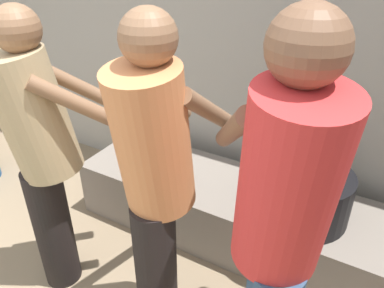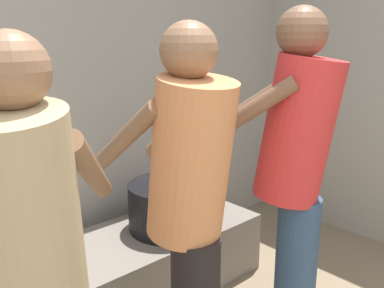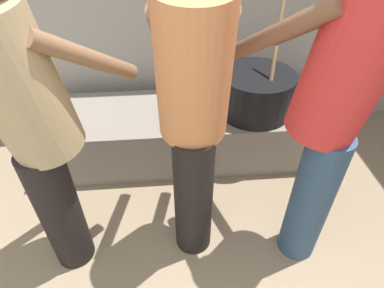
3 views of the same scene
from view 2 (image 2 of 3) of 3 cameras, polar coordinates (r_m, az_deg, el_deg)
hearth_ledge at (r=2.54m, az=-11.83°, el=-17.60°), size 2.03×0.60×0.39m
cooking_pot_main at (r=2.59m, az=-2.94°, el=-8.28°), size 0.50×0.50×0.73m
cook_in_tan_shirt at (r=1.33m, az=-20.92°, el=-15.83°), size 0.66×0.70×1.55m
cook_in_red_shirt at (r=1.99m, az=13.70°, el=-2.92°), size 0.63×0.74×1.65m
cook_in_orange_shirt at (r=1.65m, az=-0.26°, el=-7.77°), size 0.36×0.67×1.58m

